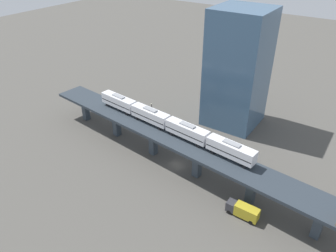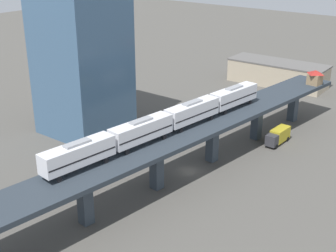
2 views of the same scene
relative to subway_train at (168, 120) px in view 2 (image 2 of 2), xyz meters
name	(u,v)px [view 2 (image 2 of 2)]	position (x,y,z in m)	size (l,w,h in m)	color
ground_plane	(189,171)	(1.85, 4.09, -10.99)	(400.00, 400.00, 0.00)	#4C4944
elevated_viaduct	(189,136)	(1.83, 3.90, -3.76)	(18.25, 92.37, 8.45)	#283039
subway_train	(168,120)	(0.00, 0.00, 0.00)	(8.16, 49.81, 4.45)	silver
signal_hut	(315,77)	(8.64, 44.54, -0.74)	(3.55, 3.55, 3.40)	#8C7251
street_car_red	(83,186)	(-8.38, -12.86, -10.06)	(2.52, 4.64, 1.89)	#AD1E1E
street_car_silver	(110,170)	(-8.71, -5.92, -10.06)	(2.14, 4.49, 1.89)	#B7BABF
delivery_truck	(278,136)	(9.10, 25.88, -9.23)	(2.52, 7.25, 3.20)	#333338
street_lamp	(56,166)	(-12.73, -14.93, -6.89)	(0.44, 0.44, 6.94)	black
warehouse_building	(278,73)	(-10.18, 65.28, -7.59)	(28.85, 11.04, 6.80)	tan
office_tower	(82,51)	(-28.19, 6.31, 7.01)	(16.00, 16.00, 36.00)	#3D5B7A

